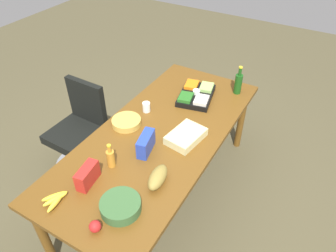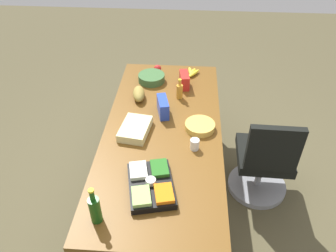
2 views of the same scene
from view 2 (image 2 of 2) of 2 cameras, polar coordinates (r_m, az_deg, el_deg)
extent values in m
plane|color=brown|center=(3.34, -0.79, -10.90)|extent=(10.00, 10.00, 0.00)
cube|color=brown|center=(2.81, -0.93, -1.03)|extent=(2.25, 0.98, 0.04)
cylinder|color=brown|center=(3.86, 6.37, 4.17)|extent=(0.07, 0.07, 0.73)
cylinder|color=brown|center=(3.90, -5.48, 4.65)|extent=(0.07, 0.07, 0.73)
cylinder|color=gray|center=(3.46, 14.88, -9.74)|extent=(0.56, 0.56, 0.05)
cylinder|color=gray|center=(3.30, 15.49, -7.20)|extent=(0.06, 0.06, 0.39)
cube|color=black|center=(3.17, 16.08, -4.75)|extent=(0.49, 0.49, 0.09)
cube|color=black|center=(2.83, 17.59, -3.84)|extent=(0.07, 0.43, 0.45)
ellipsoid|color=yellow|center=(3.54, 4.52, 8.99)|extent=(0.16, 0.12, 0.04)
ellipsoid|color=yellow|center=(3.55, 4.18, 9.14)|extent=(0.17, 0.09, 0.04)
ellipsoid|color=yellow|center=(3.57, 3.84, 9.29)|extent=(0.17, 0.06, 0.04)
cylinder|color=white|center=(2.60, 4.58, -3.14)|extent=(0.09, 0.09, 0.09)
cube|color=#2542B6|center=(2.93, -0.88, 3.30)|extent=(0.23, 0.13, 0.15)
sphere|color=red|center=(3.59, -1.79, 9.79)|extent=(0.10, 0.10, 0.08)
cube|color=beige|center=(2.77, -5.63, -0.48)|extent=(0.35, 0.26, 0.07)
cylinder|color=#396233|center=(3.42, -2.83, 8.21)|extent=(0.32, 0.32, 0.08)
cylinder|color=#184D15|center=(2.15, -12.33, -13.85)|extent=(0.07, 0.07, 0.20)
cylinder|color=#184D15|center=(2.05, -12.86, -11.50)|extent=(0.03, 0.03, 0.08)
cylinder|color=gold|center=(2.01, -13.03, -10.69)|extent=(0.04, 0.04, 0.01)
cube|color=black|center=(2.33, -2.94, -10.11)|extent=(0.48, 0.38, 0.05)
cube|color=orange|center=(2.23, -0.69, -11.44)|extent=(0.18, 0.15, 0.03)
cube|color=#276721|center=(2.38, -1.46, -7.21)|extent=(0.18, 0.15, 0.03)
cube|color=#99C665|center=(2.22, -4.60, -11.85)|extent=(0.18, 0.15, 0.03)
cube|color=silver|center=(2.38, -5.09, -7.57)|extent=(0.18, 0.15, 0.03)
cylinder|color=white|center=(2.30, -2.97, -9.40)|extent=(0.08, 0.08, 0.04)
cylinder|color=orange|center=(3.15, 1.99, 5.87)|extent=(0.06, 0.06, 0.14)
cylinder|color=orange|center=(3.09, 2.03, 7.36)|extent=(0.03, 0.03, 0.05)
cylinder|color=gold|center=(3.08, 2.04, 7.88)|extent=(0.03, 0.03, 0.01)
cube|color=red|center=(3.33, 2.80, 7.84)|extent=(0.21, 0.11, 0.14)
cylinder|color=gold|center=(2.81, 5.47, -0.03)|extent=(0.31, 0.31, 0.05)
ellipsoid|color=olive|center=(3.16, -5.01, 5.51)|extent=(0.25, 0.15, 0.10)
camera|label=1|loc=(4.05, -17.63, 36.49)|focal=33.72mm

